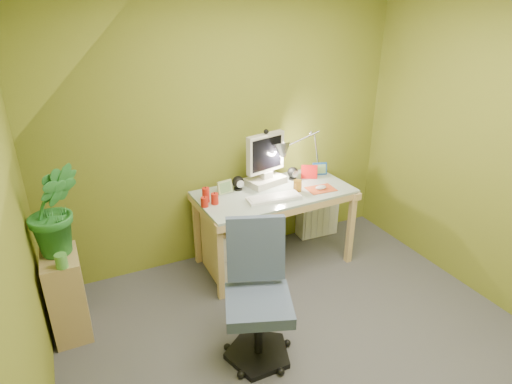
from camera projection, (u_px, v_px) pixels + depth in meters
name	position (u px, v px, depth m)	size (l,w,h in m)	color
floor	(320.00, 365.00, 2.84)	(3.20, 3.20, 0.01)	#46464B
wall_back	(226.00, 129.00, 3.66)	(3.20, 0.01, 2.40)	olive
wall_left	(3.00, 274.00, 1.72)	(0.01, 3.20, 2.40)	olive
slope_ceiling	(135.00, 99.00, 1.69)	(1.10, 3.20, 1.10)	white
desk	(274.00, 227.00, 3.81)	(1.33, 0.66, 0.71)	tan
monitor	(265.00, 154.00, 3.70)	(0.41, 0.24, 0.57)	beige
speaker_left	(238.00, 183.00, 3.67)	(0.10, 0.10, 0.12)	black
speaker_right	(293.00, 173.00, 3.88)	(0.10, 0.10, 0.12)	black
keyboard	(274.00, 198.00, 3.52)	(0.45, 0.14, 0.02)	white
mousepad	(321.00, 189.00, 3.70)	(0.24, 0.17, 0.01)	#B5421C
mouse	(321.00, 187.00, 3.69)	(0.10, 0.06, 0.03)	silver
amber_tumbler	(298.00, 186.00, 3.65)	(0.07, 0.07, 0.09)	#9C6616
candle_cluster	(208.00, 197.00, 3.42)	(0.16, 0.14, 0.12)	red
photo_frame_red	(309.00, 172.00, 3.91)	(0.15, 0.02, 0.13)	red
photo_frame_blue	(320.00, 169.00, 4.00)	(0.13, 0.02, 0.11)	#154597
photo_frame_green	(225.00, 187.00, 3.60)	(0.13, 0.02, 0.11)	#ACC084
desk_lamp	(310.00, 143.00, 3.86)	(0.59, 0.25, 0.63)	#BAB9BE
side_ledge	(67.00, 295.00, 2.99)	(0.24, 0.37, 0.64)	tan
potted_plant	(55.00, 209.00, 2.79)	(0.35, 0.28, 0.64)	#27752D
green_cup	(61.00, 261.00, 2.73)	(0.07, 0.07, 0.10)	#4E973F
task_chair	(258.00, 304.00, 2.73)	(0.48, 0.48, 0.86)	#3C4A62
radiator	(317.00, 216.00, 4.35)	(0.40, 0.16, 0.40)	white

